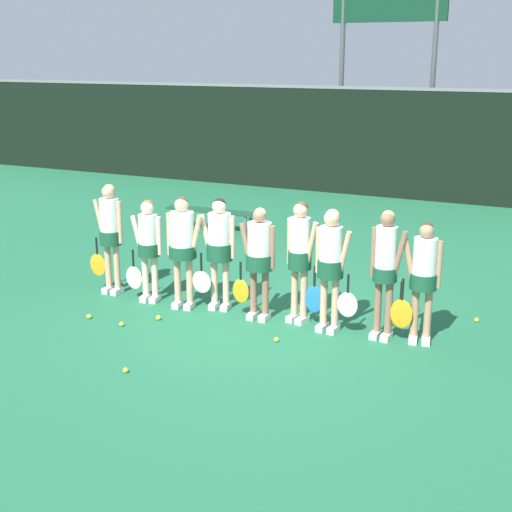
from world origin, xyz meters
name	(u,v)px	position (x,y,z in m)	size (l,w,h in m)	color
ground_plane	(257,317)	(0.00, 0.00, 0.00)	(140.00, 140.00, 0.00)	#216642
fence_windscreen	(418,144)	(0.00, 9.76, 1.47)	(60.00, 0.08, 2.92)	black
scoreboard	(389,23)	(-1.26, 10.85, 4.55)	(3.14, 0.15, 5.90)	#515156
bench_courtside	(212,212)	(-3.22, 4.44, 0.40)	(2.15, 0.42, 0.46)	#19472D
player_0	(110,230)	(-2.59, 0.00, 1.05)	(0.65, 0.36, 1.78)	tan
player_1	(148,243)	(-1.83, -0.07, 0.93)	(0.62, 0.34, 1.61)	beige
player_2	(183,242)	(-1.19, -0.10, 1.03)	(0.70, 0.41, 1.72)	tan
player_3	(219,244)	(-0.67, 0.10, 1.01)	(0.66, 0.39, 1.70)	beige
player_4	(259,255)	(0.05, -0.04, 0.97)	(0.66, 0.39, 1.65)	#8C664C
player_5	(300,253)	(0.63, 0.10, 1.04)	(0.60, 0.34, 1.77)	tan
player_6	(331,260)	(1.14, -0.05, 1.03)	(0.64, 0.36, 1.74)	tan
player_7	(386,266)	(1.89, 0.01, 1.03)	(0.62, 0.32, 1.78)	#8C664C
player_8	(423,274)	(2.37, 0.09, 0.96)	(0.64, 0.36, 1.65)	tan
tennis_ball_0	(158,318)	(-1.24, -0.74, 0.04)	(0.07, 0.07, 0.07)	#CCE033
tennis_ball_1	(126,370)	(-0.62, -2.42, 0.03)	(0.07, 0.07, 0.07)	#CCE033
tennis_ball_2	(477,320)	(2.96, 1.18, 0.03)	(0.07, 0.07, 0.07)	#CCE033
tennis_ball_3	(122,324)	(-1.58, -1.17, 0.03)	(0.07, 0.07, 0.07)	#CCE033
tennis_ball_4	(276,340)	(0.64, -0.74, 0.03)	(0.07, 0.07, 0.07)	#CCE033
tennis_ball_5	(89,317)	(-2.19, -1.14, 0.03)	(0.07, 0.07, 0.07)	#CCE033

